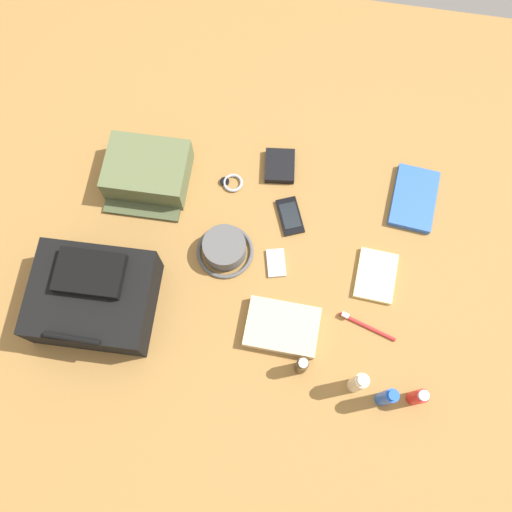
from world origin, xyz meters
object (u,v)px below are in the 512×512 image
(sunscreen_spray, at_px, (418,397))
(lotion_bottle, at_px, (358,383))
(paperback_novel, at_px, (414,198))
(toiletry_pouch, at_px, (148,172))
(deodorant_spray, at_px, (387,397))
(cell_phone, at_px, (290,216))
(toothbrush, at_px, (364,325))
(backpack, at_px, (93,297))
(media_player, at_px, (276,261))
(wristwatch, at_px, (232,183))
(bucket_hat, at_px, (225,249))
(cologne_bottle, at_px, (302,366))
(wallet, at_px, (280,166))
(folded_towel, at_px, (282,327))
(notepad, at_px, (376,276))

(sunscreen_spray, height_order, lotion_bottle, lotion_bottle)
(sunscreen_spray, height_order, paperback_novel, sunscreen_spray)
(toiletry_pouch, height_order, deodorant_spray, deodorant_spray)
(deodorant_spray, bearing_deg, cell_phone, -56.82)
(deodorant_spray, bearing_deg, toothbrush, -71.26)
(deodorant_spray, bearing_deg, lotion_bottle, -18.07)
(lotion_bottle, bearing_deg, sunscreen_spray, 176.86)
(backpack, distance_m, lotion_bottle, 0.75)
(backpack, bearing_deg, paperback_novel, -151.41)
(toothbrush, bearing_deg, sunscreen_spray, 130.11)
(deodorant_spray, relative_size, paperback_novel, 0.71)
(media_player, bearing_deg, toiletry_pouch, -25.53)
(backpack, xyz_separation_m, wristwatch, (-0.30, -0.43, -0.06))
(media_player, bearing_deg, backpack, 23.08)
(bucket_hat, xyz_separation_m, sunscreen_spray, (-0.57, 0.33, 0.02))
(cologne_bottle, bearing_deg, deodorant_spray, 168.24)
(toiletry_pouch, height_order, paperback_novel, toiletry_pouch)
(toothbrush, bearing_deg, wallet, -55.75)
(bucket_hat, bearing_deg, wallet, -111.24)
(lotion_bottle, bearing_deg, bucket_hat, -37.71)
(bucket_hat, distance_m, folded_towel, 0.28)
(sunscreen_spray, height_order, toothbrush, sunscreen_spray)
(backpack, xyz_separation_m, folded_towel, (-0.52, -0.01, -0.05))
(folded_towel, bearing_deg, wristwatch, -62.52)
(deodorant_spray, distance_m, wallet, 0.75)
(sunscreen_spray, distance_m, wallet, 0.78)
(bucket_hat, bearing_deg, toothbrush, 160.35)
(sunscreen_spray, bearing_deg, folded_towel, -19.30)
(cell_phone, distance_m, media_player, 0.15)
(cologne_bottle, xyz_separation_m, toothbrush, (-0.16, -0.15, -0.05))
(cologne_bottle, relative_size, toothbrush, 0.67)
(notepad, bearing_deg, wristwatch, -22.69)
(cologne_bottle, xyz_separation_m, folded_towel, (0.07, -0.10, -0.03))
(toiletry_pouch, xyz_separation_m, cell_phone, (-0.44, 0.06, -0.04))
(backpack, height_order, folded_towel, backpack)
(paperback_novel, height_order, wallet, wallet)
(wallet, bearing_deg, notepad, 130.33)
(wristwatch, bearing_deg, notepad, 154.08)
(lotion_bottle, distance_m, paperback_novel, 0.59)
(sunscreen_spray, bearing_deg, media_player, -37.55)
(wristwatch, bearing_deg, toothbrush, 139.92)
(folded_towel, bearing_deg, cell_phone, -85.58)
(backpack, relative_size, folded_towel, 1.66)
(backpack, distance_m, media_player, 0.52)
(deodorant_spray, bearing_deg, wallet, -59.95)
(cologne_bottle, height_order, toothbrush, cologne_bottle)
(cell_phone, relative_size, wristwatch, 1.86)
(backpack, distance_m, toothbrush, 0.75)
(sunscreen_spray, relative_size, lotion_bottle, 0.78)
(media_player, distance_m, toothbrush, 0.31)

